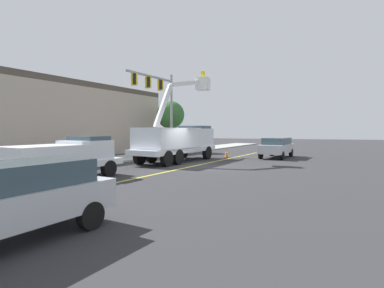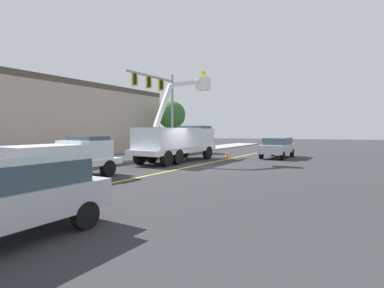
{
  "view_description": "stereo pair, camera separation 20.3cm",
  "coord_description": "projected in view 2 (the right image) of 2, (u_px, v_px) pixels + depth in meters",
  "views": [
    {
      "loc": [
        -18.65,
        -6.09,
        2.4
      ],
      "look_at": [
        0.76,
        0.45,
        1.4
      ],
      "focal_mm": 28.03,
      "sensor_mm": 36.0,
      "label": 1
    },
    {
      "loc": [
        -18.58,
        -6.28,
        2.4
      ],
      "look_at": [
        0.76,
        0.45,
        1.4
      ],
      "focal_mm": 28.03,
      "sensor_mm": 36.0,
      "label": 2
    }
  ],
  "objects": [
    {
      "name": "ground",
      "position": [
        195.0,
        166.0,
        19.71
      ],
      "size": [
        120.0,
        120.0,
        0.0
      ],
      "primitive_type": "plane",
      "color": "#2D2D30"
    },
    {
      "name": "sidewalk_far_side",
      "position": [
        114.0,
        159.0,
        23.45
      ],
      "size": [
        59.5,
        15.56,
        0.12
      ],
      "primitive_type": "cube",
      "rotation": [
        0.0,
        0.0,
        -0.2
      ],
      "color": "#9E9E99",
      "rests_on": "ground"
    },
    {
      "name": "lane_centre_stripe",
      "position": [
        195.0,
        166.0,
        19.71
      ],
      "size": [
        49.02,
        10.18,
        0.01
      ],
      "primitive_type": "cube",
      "rotation": [
        0.0,
        0.0,
        -0.2
      ],
      "color": "yellow",
      "rests_on": "ground"
    },
    {
      "name": "utility_bucket_truck",
      "position": [
        178.0,
        140.0,
        22.34
      ],
      "size": [
        8.53,
        4.34,
        6.66
      ],
      "color": "white",
      "rests_on": "ground"
    },
    {
      "name": "service_pickup_truck",
      "position": [
        63.0,
        157.0,
        14.04
      ],
      "size": [
        5.91,
        3.18,
        2.06
      ],
      "color": "white",
      "rests_on": "ground"
    },
    {
      "name": "passing_minivan",
      "position": [
        278.0,
        146.0,
        25.3
      ],
      "size": [
        5.08,
        2.82,
        1.69
      ],
      "color": "silver",
      "rests_on": "ground"
    },
    {
      "name": "traffic_cone_leading",
      "position": [
        26.0,
        187.0,
        10.39
      ],
      "size": [
        0.4,
        0.4,
        0.82
      ],
      "color": "black",
      "rests_on": "ground"
    },
    {
      "name": "traffic_cone_mid_front",
      "position": [
        227.0,
        154.0,
        25.06
      ],
      "size": [
        0.4,
        0.4,
        0.72
      ],
      "color": "black",
      "rests_on": "ground"
    },
    {
      "name": "traffic_signal_mast",
      "position": [
        160.0,
        96.0,
        26.67
      ],
      "size": [
        6.14,
        1.45,
        7.56
      ],
      "color": "gray",
      "rests_on": "ground"
    },
    {
      "name": "commercial_building_backdrop",
      "position": [
        61.0,
        120.0,
        28.63
      ],
      "size": [
        20.65,
        12.82,
        6.54
      ],
      "color": "#A89989",
      "rests_on": "ground"
    },
    {
      "name": "street_tree_right",
      "position": [
        172.0,
        115.0,
        31.76
      ],
      "size": [
        2.95,
        2.95,
        5.41
      ],
      "color": "brown",
      "rests_on": "ground"
    }
  ]
}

